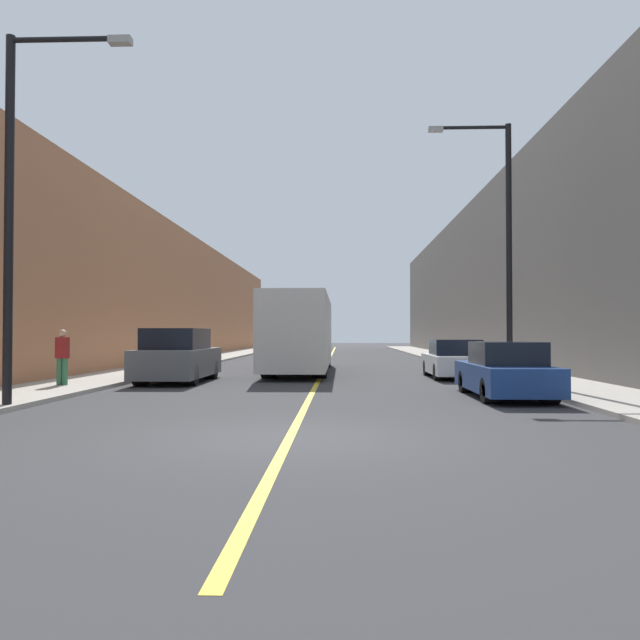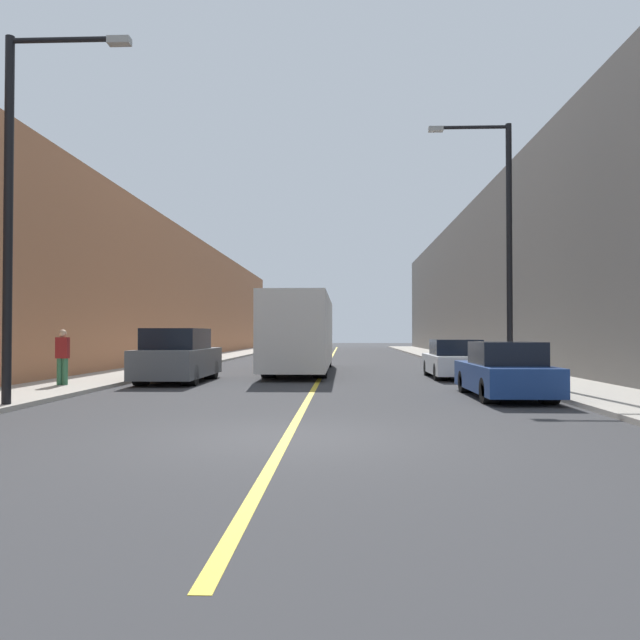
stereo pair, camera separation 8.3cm
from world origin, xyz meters
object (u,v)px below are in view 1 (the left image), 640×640
(street_lamp_left, at_px, (20,193))
(pedestrian, at_px, (62,356))
(bus, at_px, (301,332))
(parked_suv_left, at_px, (178,357))
(street_lamp_right, at_px, (502,234))
(car_right_near, at_px, (505,372))
(car_right_mid, at_px, (454,361))

(street_lamp_left, height_order, pedestrian, street_lamp_left)
(bus, distance_m, pedestrian, 10.77)
(bus, distance_m, parked_suv_left, 6.95)
(bus, height_order, street_lamp_right, street_lamp_right)
(parked_suv_left, relative_size, street_lamp_right, 0.57)
(bus, xyz_separation_m, car_right_near, (6.02, -10.63, -1.06))
(car_right_near, height_order, street_lamp_right, street_lamp_right)
(car_right_mid, xyz_separation_m, street_lamp_left, (-11.32, -10.08, 4.11))
(car_right_mid, distance_m, pedestrian, 13.60)
(car_right_mid, height_order, street_lamp_right, street_lamp_right)
(bus, height_order, car_right_near, bus)
(bus, relative_size, street_lamp_left, 1.45)
(car_right_mid, bearing_deg, bus, 150.11)
(bus, xyz_separation_m, pedestrian, (-6.66, -8.43, -0.74))
(bus, distance_m, car_right_mid, 7.00)
(bus, height_order, car_right_mid, bus)
(car_right_near, xyz_separation_m, car_right_mid, (-0.03, 7.18, -0.00))
(street_lamp_left, bearing_deg, parked_suv_left, 79.37)
(parked_suv_left, xyz_separation_m, street_lamp_left, (-1.47, -7.81, 3.91))
(parked_suv_left, bearing_deg, car_right_mid, 12.97)
(street_lamp_right, height_order, pedestrian, street_lamp_right)
(street_lamp_right, relative_size, pedestrian, 5.19)
(parked_suv_left, xyz_separation_m, car_right_mid, (9.85, 2.27, -0.20))
(car_right_mid, xyz_separation_m, pedestrian, (-12.66, -4.98, 0.33))
(car_right_mid, bearing_deg, pedestrian, -158.52)
(car_right_near, distance_m, car_right_mid, 7.18)
(car_right_mid, bearing_deg, street_lamp_left, -138.33)
(car_right_mid, height_order, pedestrian, pedestrian)
(car_right_near, relative_size, street_lamp_right, 0.52)
(car_right_mid, relative_size, street_lamp_right, 0.50)
(parked_suv_left, bearing_deg, street_lamp_right, 0.24)
(bus, bearing_deg, parked_suv_left, -124.02)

